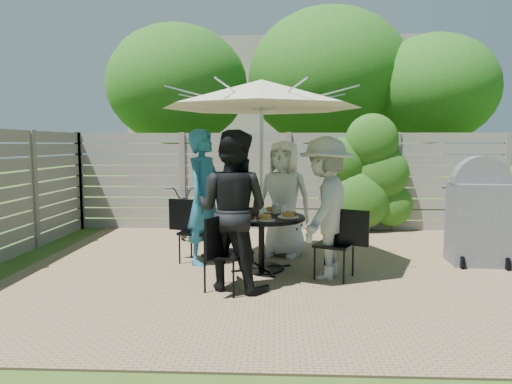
{
  "coord_description": "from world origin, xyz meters",
  "views": [
    {
      "loc": [
        -0.23,
        -5.56,
        1.63
      ],
      "look_at": [
        -0.49,
        0.39,
        1.0
      ],
      "focal_mm": 32.0,
      "sensor_mm": 36.0,
      "label": 1
    }
  ],
  "objects_px": {
    "bbq_grill": "(479,216)",
    "chair_left": "(197,244)",
    "plate_extra": "(266,218)",
    "glass_front": "(261,214)",
    "syrup_jug": "(259,209)",
    "chair_front": "(227,269)",
    "plate_right": "(288,216)",
    "chair_right": "(335,258)",
    "chair_back": "(287,237)",
    "bicycle": "(184,209)",
    "glass_back": "(262,207)",
    "plate_left": "(236,212)",
    "patio_table": "(261,232)",
    "glass_right": "(283,210)",
    "person_back": "(284,199)",
    "person_front": "(232,211)",
    "plate_front": "(250,218)",
    "coffee_cup": "(275,209)",
    "person_right": "(325,208)",
    "person_left": "(205,197)",
    "plate_back": "(272,210)",
    "glass_left": "(240,210)",
    "umbrella": "(262,94)"
  },
  "relations": [
    {
      "from": "glass_right",
      "to": "glass_back",
      "type": "bearing_deg",
      "value": 136.05
    },
    {
      "from": "chair_left",
      "to": "person_left",
      "type": "distance_m",
      "value": 0.66
    },
    {
      "from": "person_back",
      "to": "glass_back",
      "type": "height_order",
      "value": "person_back"
    },
    {
      "from": "chair_back",
      "to": "chair_right",
      "type": "bearing_deg",
      "value": 37.85
    },
    {
      "from": "person_left",
      "to": "glass_right",
      "type": "distance_m",
      "value": 1.1
    },
    {
      "from": "plate_right",
      "to": "syrup_jug",
      "type": "relative_size",
      "value": 1.62
    },
    {
      "from": "patio_table",
      "to": "chair_right",
      "type": "height_order",
      "value": "chair_right"
    },
    {
      "from": "plate_back",
      "to": "plate_front",
      "type": "bearing_deg",
      "value": -110.95
    },
    {
      "from": "bbq_grill",
      "to": "person_back",
      "type": "bearing_deg",
      "value": 176.91
    },
    {
      "from": "bicycle",
      "to": "bbq_grill",
      "type": "distance_m",
      "value": 4.83
    },
    {
      "from": "patio_table",
      "to": "chair_left",
      "type": "height_order",
      "value": "chair_left"
    },
    {
      "from": "chair_back",
      "to": "plate_extra",
      "type": "bearing_deg",
      "value": 1.01
    },
    {
      "from": "chair_back",
      "to": "chair_left",
      "type": "height_order",
      "value": "chair_left"
    },
    {
      "from": "glass_left",
      "to": "person_left",
      "type": "bearing_deg",
      "value": 148.63
    },
    {
      "from": "person_left",
      "to": "coffee_cup",
      "type": "bearing_deg",
      "value": -76.69
    },
    {
      "from": "chair_right",
      "to": "coffee_cup",
      "type": "xyz_separation_m",
      "value": [
        -0.73,
        0.52,
        0.52
      ]
    },
    {
      "from": "umbrella",
      "to": "plate_back",
      "type": "relative_size",
      "value": 12.42
    },
    {
      "from": "person_front",
      "to": "plate_back",
      "type": "xyz_separation_m",
      "value": [
        0.43,
        1.11,
        -0.15
      ]
    },
    {
      "from": "person_front",
      "to": "syrup_jug",
      "type": "distance_m",
      "value": 0.89
    },
    {
      "from": "bbq_grill",
      "to": "chair_left",
      "type": "bearing_deg",
      "value": -174.15
    },
    {
      "from": "chair_front",
      "to": "plate_left",
      "type": "bearing_deg",
      "value": 25.58
    },
    {
      "from": "chair_right",
      "to": "glass_back",
      "type": "xyz_separation_m",
      "value": [
        -0.91,
        0.63,
        0.53
      ]
    },
    {
      "from": "person_back",
      "to": "syrup_jug",
      "type": "bearing_deg",
      "value": -94.4
    },
    {
      "from": "chair_left",
      "to": "plate_extra",
      "type": "distance_m",
      "value": 1.28
    },
    {
      "from": "plate_front",
      "to": "coffee_cup",
      "type": "relative_size",
      "value": 2.17
    },
    {
      "from": "plate_right",
      "to": "chair_back",
      "type": "bearing_deg",
      "value": 89.61
    },
    {
      "from": "bicycle",
      "to": "bbq_grill",
      "type": "bearing_deg",
      "value": -34.35
    },
    {
      "from": "syrup_jug",
      "to": "chair_front",
      "type": "bearing_deg",
      "value": -107.64
    },
    {
      "from": "chair_right",
      "to": "plate_right",
      "type": "xyz_separation_m",
      "value": [
        -0.56,
        0.22,
        0.48
      ]
    },
    {
      "from": "person_front",
      "to": "plate_left",
      "type": "distance_m",
      "value": 0.92
    },
    {
      "from": "chair_back",
      "to": "plate_right",
      "type": "relative_size",
      "value": 3.31
    },
    {
      "from": "plate_extra",
      "to": "bicycle",
      "type": "xyz_separation_m",
      "value": [
        -1.55,
        2.75,
        -0.29
      ]
    },
    {
      "from": "chair_left",
      "to": "person_right",
      "type": "height_order",
      "value": "person_right"
    },
    {
      "from": "patio_table",
      "to": "syrup_jug",
      "type": "xyz_separation_m",
      "value": [
        -0.04,
        0.07,
        0.3
      ]
    },
    {
      "from": "person_left",
      "to": "plate_back",
      "type": "xyz_separation_m",
      "value": [
        0.9,
        0.04,
        -0.17
      ]
    },
    {
      "from": "plate_left",
      "to": "plate_right",
      "type": "xyz_separation_m",
      "value": [
        0.67,
        -0.26,
        0.0
      ]
    },
    {
      "from": "person_left",
      "to": "person_right",
      "type": "distance_m",
      "value": 1.66
    },
    {
      "from": "chair_left",
      "to": "plate_right",
      "type": "height_order",
      "value": "chair_left"
    },
    {
      "from": "chair_back",
      "to": "bicycle",
      "type": "relative_size",
      "value": 0.5
    },
    {
      "from": "person_left",
      "to": "bicycle",
      "type": "xyz_separation_m",
      "value": [
        -0.71,
        2.11,
        -0.46
      ]
    },
    {
      "from": "bicycle",
      "to": "chair_right",
      "type": "bearing_deg",
      "value": -59.0
    },
    {
      "from": "person_right",
      "to": "coffee_cup",
      "type": "bearing_deg",
      "value": -106.77
    },
    {
      "from": "plate_extra",
      "to": "glass_front",
      "type": "relative_size",
      "value": 1.71
    },
    {
      "from": "patio_table",
      "to": "chair_back",
      "type": "bearing_deg",
      "value": 69.15
    },
    {
      "from": "chair_front",
      "to": "glass_right",
      "type": "xyz_separation_m",
      "value": [
        0.63,
        0.91,
        0.52
      ]
    },
    {
      "from": "person_right",
      "to": "plate_back",
      "type": "relative_size",
      "value": 6.63
    },
    {
      "from": "plate_right",
      "to": "plate_extra",
      "type": "relative_size",
      "value": 1.08
    },
    {
      "from": "chair_front",
      "to": "glass_right",
      "type": "relative_size",
      "value": 6.27
    },
    {
      "from": "chair_front",
      "to": "glass_left",
      "type": "distance_m",
      "value": 1.04
    },
    {
      "from": "chair_left",
      "to": "chair_right",
      "type": "relative_size",
      "value": 1.01
    }
  ]
}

